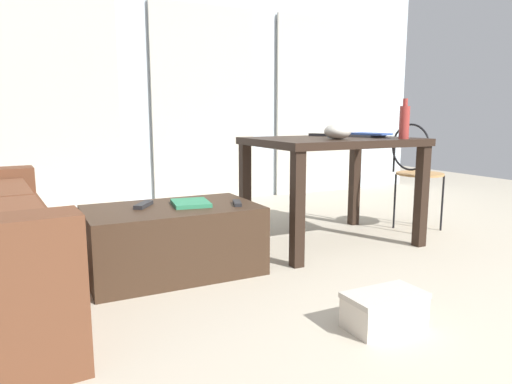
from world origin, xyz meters
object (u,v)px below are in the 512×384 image
Objects in this scene: tv_remote_on_table at (319,135)px; bottle_near at (404,122)px; book_stack at (368,135)px; magazine at (191,203)px; shoebox at (384,310)px; craft_table at (332,154)px; wire_chair at (415,165)px; tv_remote_primary at (144,205)px; coffee_table at (173,240)px; tv_remote_secondary at (237,203)px; scissors at (332,137)px; bowl at (338,132)px.

bottle_near is at bearing -97.73° from tv_remote_on_table.
book_stack is at bearing 94.70° from bottle_near.
magazine is 0.69× the size of shoebox.
tv_remote_on_table reaches higher than craft_table.
craft_table reaches higher than shoebox.
wire_chair is at bearing -0.67° from craft_table.
craft_table reaches higher than tv_remote_primary.
tv_remote_secondary is at bearing -17.95° from coffee_table.
coffee_table is 1.27m from shoebox.
scissors is at bearing 37.74° from tv_remote_secondary.
scissors is at bearing 128.39° from bottle_near.
coffee_table is at bearing -176.54° from wire_chair.
book_stack is at bearing -80.76° from tv_remote_on_table.
book_stack is at bearing 179.62° from wire_chair.
bowl is at bearing 29.73° from tv_remote_primary.
book_stack is at bearing -1.13° from craft_table.
bottle_near is (-0.46, -0.33, 0.34)m from wire_chair.
scissors reaches higher than coffee_table.
bowl is 1.35m from tv_remote_primary.
wire_chair is (0.80, -0.01, -0.11)m from craft_table.
scissors is 1.44m from tv_remote_primary.
tv_remote_secondary is at bearing -163.78° from craft_table.
craft_table is 0.81m from wire_chair.
scissors is 0.61× the size of tv_remote_primary.
coffee_table is 8.75× the size of scissors.
book_stack reaches higher than tv_remote_on_table.
tv_remote_secondary is (0.36, -0.12, 0.21)m from coffee_table.
book_stack is (-0.03, 0.33, -0.10)m from bottle_near.
wire_chair is 4.67× the size of tv_remote_primary.
tv_remote_primary is 0.54m from tv_remote_secondary.
scissors is (-0.30, 0.38, -0.11)m from bottle_near.
tv_remote_on_table is 0.23m from scissors.
coffee_table is 1.70m from bottle_near.
tv_remote_on_table is 0.42× the size of shoebox.
wire_chair is 3.52× the size of magazine.
craft_table is 1.38m from tv_remote_primary.
bowl is 1.21× the size of tv_remote_on_table.
coffee_table is 0.87× the size of craft_table.
bowl is (-0.08, -0.16, 0.16)m from craft_table.
craft_table is 1.49m from shoebox.
book_stack is 2.14× the size of tv_remote_secondary.
book_stack is at bearing 22.13° from bowl.
tv_remote_primary is (-1.43, -0.34, -0.36)m from tv_remote_on_table.
wire_chair is 4.77× the size of bowl.
shoebox is (0.61, -1.11, -0.12)m from coffee_table.
tv_remote_on_table is (0.15, 0.44, -0.04)m from bowl.
magazine is (-0.25, 0.11, 0.00)m from tv_remote_secondary.
magazine is (-1.02, 0.03, -0.40)m from bowl.
bowl is 0.51× the size of shoebox.
shoebox is at bearing -61.05° from coffee_table.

